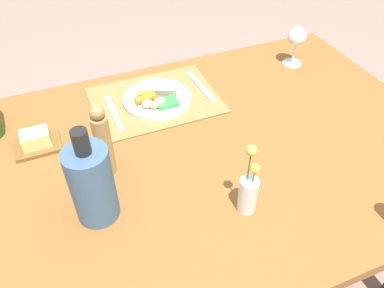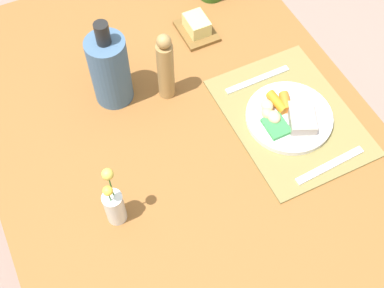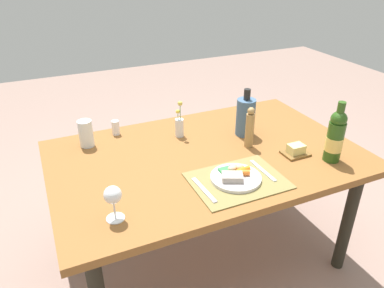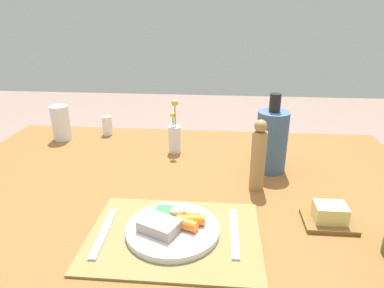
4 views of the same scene
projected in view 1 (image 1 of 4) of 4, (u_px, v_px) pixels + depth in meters
name	position (u px, v px, depth m)	size (l,w,h in m)	color
ground_plane	(191.00, 274.00, 1.59)	(8.00, 8.00, 0.00)	gray
dining_table	(191.00, 170.00, 1.17)	(1.57, 1.00, 0.70)	brown
placemat	(155.00, 100.00, 1.30)	(0.42, 0.31, 0.01)	olive
dinner_plate	(157.00, 98.00, 1.28)	(0.23, 0.23, 0.04)	silver
fork	(201.00, 87.00, 1.35)	(0.02, 0.20, 0.01)	silver
knife	(114.00, 112.00, 1.25)	(0.02, 0.20, 0.01)	silver
flower_vase	(248.00, 191.00, 0.92)	(0.05, 0.05, 0.21)	silver
cooler_bottle	(92.00, 184.00, 0.88)	(0.10, 0.10, 0.27)	#405F81
pepper_mill	(103.00, 142.00, 0.99)	(0.04, 0.04, 0.22)	#A57F4A
butter_dish	(37.00, 141.00, 1.12)	(0.13, 0.10, 0.06)	brown
wine_glass	(297.00, 38.00, 1.41)	(0.07, 0.07, 0.15)	white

